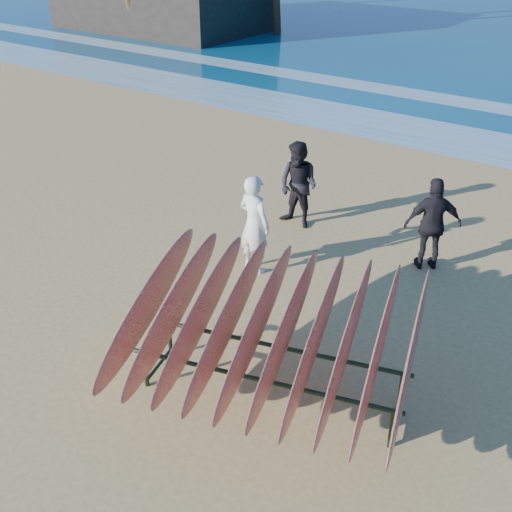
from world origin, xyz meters
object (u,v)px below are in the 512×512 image
(surfboard_rack, at_px, (271,330))
(person_dark_b, at_px, (433,224))
(person_white, at_px, (254,224))
(person_dark_a, at_px, (298,185))

(surfboard_rack, height_order, person_dark_b, surfboard_rack)
(person_white, height_order, person_dark_a, person_white)
(person_dark_b, bearing_deg, person_dark_a, -38.25)
(person_white, height_order, person_dark_b, person_white)
(surfboard_rack, distance_m, person_dark_b, 4.08)
(person_white, xyz_separation_m, person_dark_b, (2.23, 1.70, -0.03))
(surfboard_rack, relative_size, person_white, 2.38)
(person_dark_b, bearing_deg, person_white, 0.53)
(person_white, xyz_separation_m, person_dark_a, (-0.32, 1.76, -0.02))
(person_dark_a, bearing_deg, person_white, -76.44)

